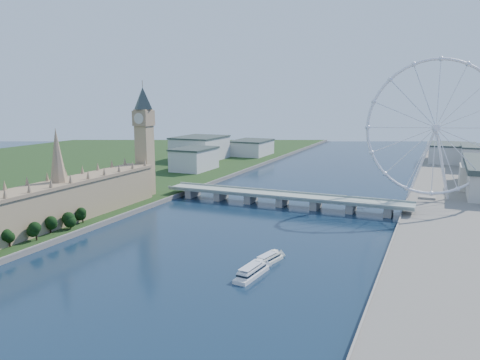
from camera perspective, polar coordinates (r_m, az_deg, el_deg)
The scene contains 7 objects.
parliament_range at distance 366.78m, azimuth -21.05°, elevation -2.53°, with size 24.00×200.00×70.00m.
big_ben at distance 442.78m, azimuth -11.64°, elevation 6.31°, with size 20.02×20.02×110.00m.
westminster_bridge at distance 413.49m, azimuth 5.20°, elevation -2.18°, with size 220.00×22.00×9.50m.
london_eye at distance 440.03m, azimuth 22.77°, elevation 5.83°, with size 113.60×39.12×124.30m.
city_skyline at distance 654.52m, azimuth 15.68°, elevation 2.96°, with size 505.00×280.00×32.00m.
tour_boat_near at distance 254.60m, azimuth 1.41°, elevation -11.68°, with size 7.94×30.99×6.86m, color silver, non-canonical shape.
tour_boat_far at distance 274.05m, azimuth 3.43°, elevation -10.08°, with size 6.85×26.95×5.93m, color silver, non-canonical shape.
Camera 1 is at (125.29, -84.09, 94.69)m, focal length 35.00 mm.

